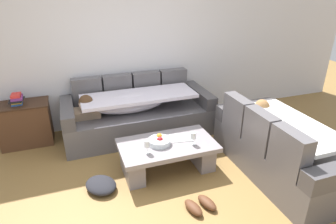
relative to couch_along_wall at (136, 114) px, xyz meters
The scene contains 13 objects.
ground_plane 1.67m from the couch_along_wall, 96.03° to the right, with size 14.00×14.00×0.00m, color olive.
back_wall 1.16m from the couch_along_wall, 108.02° to the left, with size 9.00×0.10×2.70m, color silver.
couch_along_wall is the anchor object (origin of this frame).
couch_near_window 2.16m from the couch_along_wall, 47.94° to the right, with size 0.92×1.83×0.88m.
coffee_table 1.10m from the couch_along_wall, 83.25° to the right, with size 1.20×0.68×0.38m.
fruit_bowl 1.08m from the couch_along_wall, 88.17° to the right, with size 0.28×0.28×0.10m.
wine_glass_near_left 1.24m from the couch_along_wall, 97.73° to the right, with size 0.07×0.07×0.17m.
wine_glass_near_right 1.30m from the couch_along_wall, 70.98° to the right, with size 0.07×0.07×0.17m.
open_magazine 1.09m from the couch_along_wall, 71.64° to the right, with size 0.28×0.21×0.01m, color white.
side_cabinet 1.63m from the couch_along_wall, behind, with size 0.72×0.44×0.64m.
book_stack_on_cabinet 1.71m from the couch_along_wall, behind, with size 0.20×0.25×0.15m.
pair_of_shoes 1.93m from the couch_along_wall, 83.38° to the right, with size 0.35×0.31×0.09m.
crumpled_garment 1.45m from the couch_along_wall, 121.05° to the right, with size 0.40×0.32×0.12m, color #232328.
Camera 1 is at (-0.73, -2.40, 2.21)m, focal length 30.76 mm.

